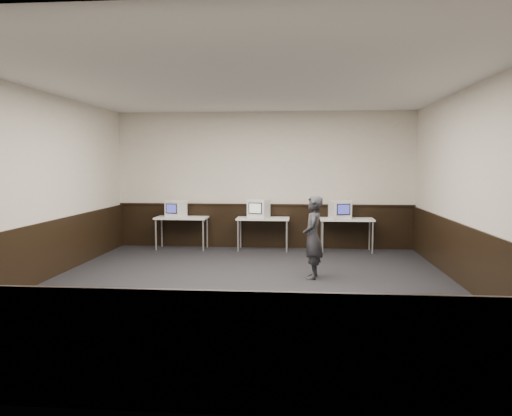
% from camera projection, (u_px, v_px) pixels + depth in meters
% --- Properties ---
extents(floor, '(8.00, 8.00, 0.00)m').
position_uv_depth(floor, '(247.00, 289.00, 7.93)').
color(floor, black).
rests_on(floor, ground).
extents(ceiling, '(8.00, 8.00, 0.00)m').
position_uv_depth(ceiling, '(246.00, 84.00, 7.65)').
color(ceiling, white).
rests_on(ceiling, back_wall).
extents(back_wall, '(7.00, 0.00, 7.00)m').
position_uv_depth(back_wall, '(264.00, 180.00, 11.76)').
color(back_wall, beige).
rests_on(back_wall, ground).
extents(front_wall, '(7.00, 0.00, 7.00)m').
position_uv_depth(front_wall, '(192.00, 214.00, 3.82)').
color(front_wall, beige).
rests_on(front_wall, ground).
extents(left_wall, '(0.00, 8.00, 8.00)m').
position_uv_depth(left_wall, '(32.00, 187.00, 8.09)').
color(left_wall, beige).
rests_on(left_wall, ground).
extents(right_wall, '(0.00, 8.00, 8.00)m').
position_uv_depth(right_wall, '(478.00, 189.00, 7.49)').
color(right_wall, beige).
rests_on(right_wall, ground).
extents(wainscot_back, '(6.98, 0.04, 1.00)m').
position_uv_depth(wainscot_back, '(264.00, 226.00, 11.84)').
color(wainscot_back, black).
rests_on(wainscot_back, back_wall).
extents(wainscot_front, '(6.98, 0.04, 1.00)m').
position_uv_depth(wainscot_front, '(194.00, 352.00, 3.94)').
color(wainscot_front, black).
rests_on(wainscot_front, front_wall).
extents(wainscot_left, '(0.04, 7.98, 1.00)m').
position_uv_depth(wainscot_left, '(36.00, 254.00, 8.18)').
color(wainscot_left, black).
rests_on(wainscot_left, left_wall).
extents(wainscot_right, '(0.04, 7.98, 1.00)m').
position_uv_depth(wainscot_right, '(474.00, 261.00, 7.59)').
color(wainscot_right, black).
rests_on(wainscot_right, right_wall).
extents(wainscot_rail, '(6.98, 0.06, 0.04)m').
position_uv_depth(wainscot_rail, '(264.00, 205.00, 11.77)').
color(wainscot_rail, black).
rests_on(wainscot_rail, wainscot_back).
extents(desk_left, '(1.20, 0.60, 0.75)m').
position_uv_depth(desk_left, '(182.00, 220.00, 11.61)').
color(desk_left, white).
rests_on(desk_left, ground).
extents(desk_center, '(1.20, 0.60, 0.75)m').
position_uv_depth(desk_center, '(263.00, 221.00, 11.44)').
color(desk_center, white).
rests_on(desk_center, ground).
extents(desk_right, '(1.20, 0.60, 0.75)m').
position_uv_depth(desk_right, '(347.00, 222.00, 11.28)').
color(desk_right, white).
rests_on(desk_right, ground).
extents(emac_left, '(0.48, 0.49, 0.38)m').
position_uv_depth(emac_left, '(176.00, 209.00, 11.61)').
color(emac_left, white).
rests_on(emac_left, desk_left).
extents(emac_center, '(0.53, 0.54, 0.42)m').
position_uv_depth(emac_center, '(259.00, 208.00, 11.44)').
color(emac_center, white).
rests_on(emac_center, desk_center).
extents(emac_right, '(0.52, 0.53, 0.42)m').
position_uv_depth(emac_right, '(340.00, 209.00, 11.22)').
color(emac_right, white).
rests_on(emac_right, desk_right).
extents(person, '(0.38, 0.55, 1.43)m').
position_uv_depth(person, '(313.00, 237.00, 8.61)').
color(person, '#27282D').
rests_on(person, ground).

